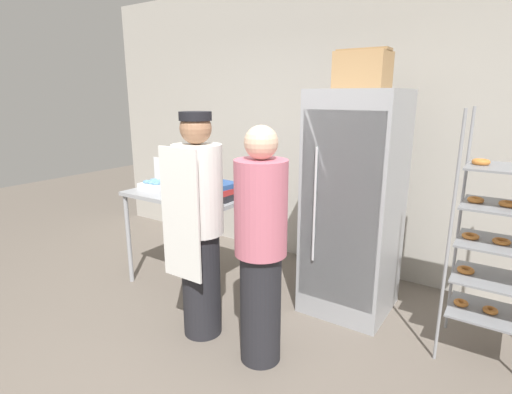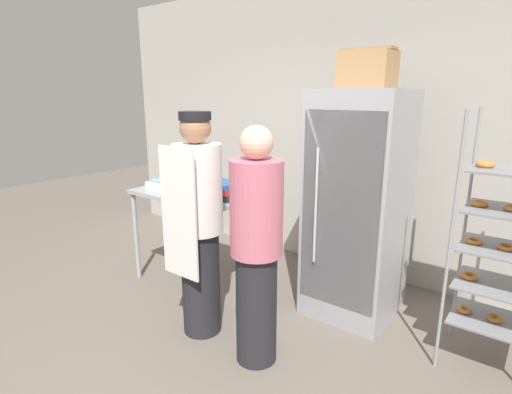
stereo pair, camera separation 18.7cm
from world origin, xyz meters
name	(u,v)px [view 1 (the left image)]	position (x,y,z in m)	size (l,w,h in m)	color
ground_plane	(184,378)	(0.00, 0.00, 0.00)	(14.00, 14.00, 0.00)	#6B6056
back_wall	(336,127)	(0.00, 2.36, 1.50)	(6.40, 0.12, 3.00)	#B7B2A8
refrigerator	(354,205)	(0.55, 1.51, 0.94)	(0.69, 0.72, 1.87)	#9EA0A5
baking_rack	(501,243)	(1.63, 1.38, 0.86)	(0.60, 0.49, 1.75)	#93969B
prep_counter	(189,204)	(-0.90, 1.07, 0.82)	(1.17, 0.70, 0.93)	#9EA0A5
donut_box	(156,183)	(-1.32, 1.05, 0.98)	(0.26, 0.24, 0.28)	white
blender_pitcher	(179,177)	(-1.04, 1.09, 1.07)	(0.11, 0.11, 0.30)	#99999E
binder_stack	(220,191)	(-0.51, 1.05, 1.01)	(0.30, 0.25, 0.15)	#232328
cardboard_storage_box	(363,70)	(0.52, 1.61, 2.02)	(0.41, 0.30, 0.31)	#A87F51
person_baker	(199,225)	(-0.26, 0.48, 0.89)	(0.36, 0.38, 1.71)	#232328
person_customer	(261,248)	(0.30, 0.47, 0.84)	(0.35, 0.35, 1.65)	#232328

